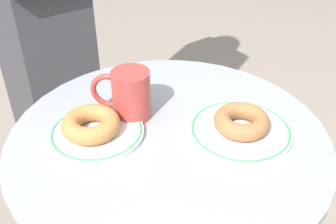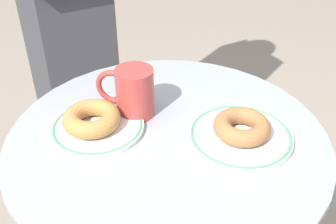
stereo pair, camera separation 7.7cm
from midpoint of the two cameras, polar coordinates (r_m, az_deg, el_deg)
name	(u,v)px [view 1 (the left image)]	position (r m, az deg, el deg)	size (l,w,h in m)	color
cafe_table	(168,212)	(0.94, -2.36, -14.18)	(0.63, 0.63, 0.75)	#999EA3
plate_left	(97,132)	(0.80, -12.79, -2.91)	(0.18, 0.18, 0.01)	white
plate_right	(240,130)	(0.79, 7.53, -2.71)	(0.20, 0.20, 0.01)	white
donut_old_fashioned	(91,124)	(0.78, -13.70, -1.76)	(0.11, 0.11, 0.04)	#BC7F42
donut_cinnamon	(242,121)	(0.78, 7.66, -1.40)	(0.11, 0.11, 0.03)	#A36B3D
coffee_mug	(129,94)	(0.81, -8.26, 2.42)	(0.12, 0.08, 0.10)	#B73D38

